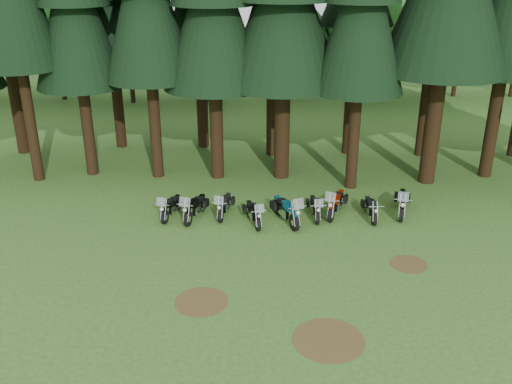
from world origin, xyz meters
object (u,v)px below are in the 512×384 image
motorcycle_2 (225,206)px  motorcycle_3 (253,214)px  motorcycle_0 (171,208)px  motorcycle_4 (286,211)px  motorcycle_1 (195,208)px  motorcycle_6 (336,204)px  motorcycle_7 (371,209)px  motorcycle_8 (402,203)px  motorcycle_5 (315,208)px

motorcycle_2 → motorcycle_3: 1.51m
motorcycle_3 → motorcycle_0: bearing=155.0°
motorcycle_4 → motorcycle_0: bearing=152.0°
motorcycle_2 → motorcycle_4: 2.75m
motorcycle_4 → motorcycle_1: bearing=152.7°
motorcycle_6 → motorcycle_1: bearing=-154.7°
motorcycle_3 → motorcycle_6: size_ratio=0.90×
motorcycle_3 → motorcycle_7: bearing=-8.6°
motorcycle_1 → motorcycle_8: motorcycle_8 is taller
motorcycle_0 → motorcycle_7: motorcycle_0 is taller
motorcycle_1 → motorcycle_7: 7.62m
motorcycle_1 → motorcycle_2: bearing=31.5°
motorcycle_6 → motorcycle_4: bearing=-138.7°
motorcycle_2 → motorcycle_5: bearing=7.2°
motorcycle_2 → motorcycle_7: bearing=7.6°
motorcycle_3 → motorcycle_4: 1.39m
motorcycle_4 → motorcycle_5: size_ratio=1.19×
motorcycle_0 → motorcycle_5: (6.27, -0.02, -0.01)m
motorcycle_0 → motorcycle_2: motorcycle_2 is taller
motorcycle_4 → motorcycle_6: bearing=-1.8°
motorcycle_1 → motorcycle_5: size_ratio=1.11×
motorcycle_3 → motorcycle_8: (6.54, 1.00, 0.06)m
motorcycle_3 → motorcycle_5: size_ratio=1.03×
motorcycle_3 → motorcycle_5: 2.74m
motorcycle_0 → motorcycle_4: motorcycle_4 is taller
motorcycle_1 → motorcycle_6: bearing=21.0°
motorcycle_2 → motorcycle_0: bearing=-165.9°
motorcycle_3 → motorcycle_8: motorcycle_8 is taller
motorcycle_3 → motorcycle_7: size_ratio=1.04×
motorcycle_3 → motorcycle_8: 6.62m
motorcycle_1 → motorcycle_3: motorcycle_1 is taller
motorcycle_6 → motorcycle_7: (1.46, -0.38, -0.08)m
motorcycle_1 → motorcycle_5: motorcycle_1 is taller
motorcycle_0 → motorcycle_5: bearing=13.9°
motorcycle_1 → motorcycle_4: (3.92, -0.37, 0.04)m
motorcycle_6 → motorcycle_7: bearing=6.5°
motorcycle_6 → motorcycle_5: bearing=-141.1°
motorcycle_2 → motorcycle_5: motorcycle_2 is taller
motorcycle_5 → motorcycle_7: motorcycle_5 is taller
motorcycle_2 → motorcycle_7: motorcycle_2 is taller
motorcycle_3 → motorcycle_8: size_ratio=0.88×
motorcycle_3 → motorcycle_4: bearing=-10.2°
motorcycle_0 → motorcycle_3: bearing=3.9°
motorcycle_0 → motorcycle_3: motorcycle_3 is taller
motorcycle_2 → motorcycle_6: (4.90, 0.12, 0.05)m
motorcycle_2 → motorcycle_4: bearing=-4.8°
motorcycle_1 → motorcycle_4: motorcycle_4 is taller
motorcycle_6 → motorcycle_7: 1.51m
motorcycle_4 → motorcycle_8: 5.23m
motorcycle_1 → motorcycle_3: bearing=6.1°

